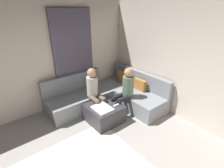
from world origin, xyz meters
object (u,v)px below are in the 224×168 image
at_px(sectional_couch, 109,95).
at_px(coffee_mug, 105,98).
at_px(person_on_couch_side, 95,90).
at_px(person_on_couch_back, 125,90).
at_px(game_remote, 116,105).
at_px(ottoman, 104,113).

bearing_deg(sectional_couch, coffee_mug, -49.59).
bearing_deg(person_on_couch_side, person_on_couch_back, 143.98).
bearing_deg(game_remote, person_on_couch_back, 108.98).
relative_size(person_on_couch_back, person_on_couch_side, 1.00).
bearing_deg(ottoman, person_on_couch_back, 86.00).
bearing_deg(person_on_couch_side, game_remote, 109.89).
height_order(ottoman, game_remote, game_remote).
bearing_deg(coffee_mug, game_remote, 5.71).
relative_size(ottoman, person_on_couch_side, 0.63).
distance_m(sectional_couch, person_on_couch_back, 0.70).
relative_size(sectional_couch, ottoman, 3.36).
xyz_separation_m(coffee_mug, game_remote, (0.40, 0.04, -0.04)).
height_order(sectional_couch, person_on_couch_back, person_on_couch_back).
height_order(coffee_mug, person_on_couch_side, person_on_couch_side).
height_order(game_remote, person_on_couch_back, person_on_couch_back).
height_order(sectional_couch, ottoman, sectional_couch).
distance_m(sectional_couch, game_remote, 0.82).
bearing_deg(coffee_mug, sectional_couch, 130.41).
bearing_deg(person_on_couch_back, ottoman, 86.00).
bearing_deg(person_on_couch_side, sectional_couch, -165.01).
distance_m(coffee_mug, game_remote, 0.40).
bearing_deg(coffee_mug, person_on_couch_side, -136.49).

